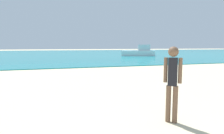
{
  "coord_description": "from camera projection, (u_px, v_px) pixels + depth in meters",
  "views": [
    {
      "loc": [
        -1.98,
        0.82,
        1.55
      ],
      "look_at": [
        0.09,
        7.48,
        0.79
      ],
      "focal_mm": 30.98,
      "sensor_mm": 36.0,
      "label": 1
    }
  ],
  "objects": [
    {
      "name": "boat_near",
      "position": [
        139.0,
        52.0,
        29.71
      ],
      "size": [
        5.27,
        3.55,
        1.72
      ],
      "rotation": [
        0.0,
        0.0,
        2.72
      ],
      "color": "white",
      "rests_on": "water"
    },
    {
      "name": "person_standing",
      "position": [
        172.0,
        80.0,
        3.86
      ],
      "size": [
        0.28,
        0.26,
        1.54
      ],
      "rotation": [
        0.0,
        0.0,
        5.56
      ],
      "color": "brown",
      "rests_on": "ground"
    },
    {
      "name": "water",
      "position": [
        61.0,
        53.0,
        42.16
      ],
      "size": [
        160.0,
        60.0,
        0.06
      ],
      "primitive_type": "cube",
      "color": "teal",
      "rests_on": "ground"
    }
  ]
}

